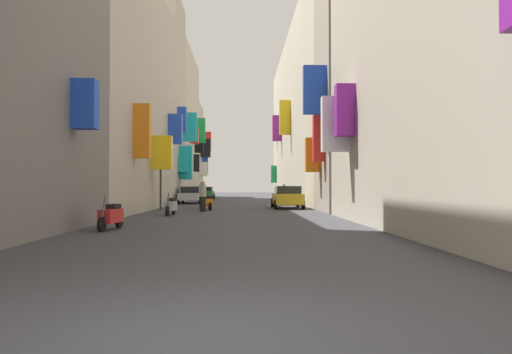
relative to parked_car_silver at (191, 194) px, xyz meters
name	(u,v)px	position (x,y,z in m)	size (l,w,h in m)	color
ground_plane	(236,205)	(3.85, -4.28, -0.74)	(140.00, 140.00, 0.00)	#38383D
building_left_mid_a	(105,91)	(-4.14, -10.39, 6.60)	(7.25, 18.78, 14.70)	#B2A899
building_left_mid_b	(148,101)	(-4.12, 2.09, 8.30)	(7.33, 6.18, 18.17)	#B2A899
building_left_mid_c	(166,127)	(-4.14, 12.09, 7.32)	(7.33, 13.81, 16.13)	#BCB29E
building_left_far	(179,151)	(-4.11, 22.36, 5.39)	(7.32, 6.73, 12.28)	#B2A899
building_right_mid_b	(372,47)	(11.83, -12.73, 8.78)	(7.25, 4.89, 19.10)	#9E9384
building_right_mid_c	(315,120)	(11.84, 7.73, 7.49)	(7.06, 36.00, 16.47)	#BCB29E
parked_car_silver	(191,194)	(0.00, 0.00, 0.00)	(1.89, 4.38, 1.41)	#B7B7BC
parked_car_yellow	(287,197)	(7.27, -9.09, 0.02)	(1.92, 4.19, 1.45)	gold
parked_car_green	(205,193)	(0.27, 11.91, -0.01)	(1.94, 4.49, 1.37)	#236638
scooter_silver	(171,206)	(0.77, -15.85, -0.28)	(0.52, 1.86, 1.13)	#ADADB2
scooter_orange	(207,202)	(2.19, -10.79, -0.28)	(0.79, 1.82, 1.13)	orange
scooter_red	(111,216)	(-0.02, -23.42, -0.28)	(0.58, 1.84, 1.13)	red
pedestrian_crossing	(203,196)	(2.11, -12.86, 0.13)	(0.43, 0.43, 1.76)	black
pedestrian_near_left	(202,195)	(1.72, -9.10, 0.15)	(0.52, 0.52, 1.79)	black
pedestrian_near_right	(284,194)	(7.74, -1.87, 0.07)	(0.39, 0.39, 1.63)	#313131
traffic_light_near_corner	(161,164)	(-0.72, -10.36, 2.10)	(0.26, 0.34, 4.17)	#2D2D2D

